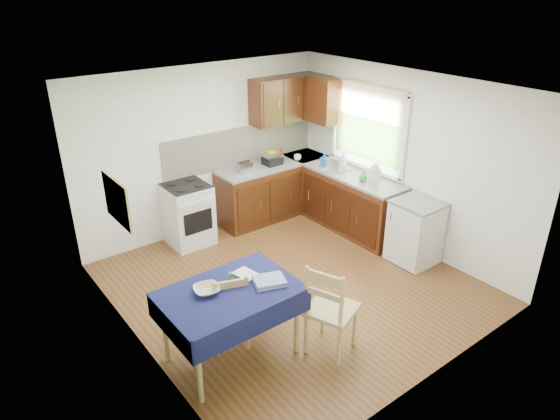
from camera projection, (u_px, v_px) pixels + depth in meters
floor at (292, 284)px, 6.42m from camera, size 4.20×4.20×0.00m
ceiling at (294, 88)px, 5.35m from camera, size 4.00×4.20×0.02m
wall_back at (204, 150)px, 7.39m from camera, size 4.00×0.02×2.50m
wall_front at (443, 270)px, 4.38m from camera, size 4.00×0.02×2.50m
wall_left at (131, 245)px, 4.78m from camera, size 0.02×4.20×2.50m
wall_right at (404, 160)px, 6.99m from camera, size 0.02×4.20×2.50m
base_cabinets at (309, 196)px, 7.88m from camera, size 1.90×2.30×0.86m
worktop_back at (273, 164)px, 7.91m from camera, size 1.90×0.60×0.04m
worktop_right at (354, 176)px, 7.45m from camera, size 0.60×1.70×0.04m
worktop_corner at (305, 156)px, 8.27m from camera, size 0.60×0.60×0.04m
splashback at (242, 145)px, 7.76m from camera, size 2.70×0.02×0.60m
upper_cabinets at (297, 99)px, 7.76m from camera, size 1.20×0.85×0.70m
stove at (188, 214)px, 7.24m from camera, size 0.60×0.61×0.92m
window at (368, 122)px, 7.30m from camera, size 0.04×1.48×1.26m
fridge at (415, 232)px, 6.77m from camera, size 0.58×0.60×0.89m
corkboard at (117, 201)px, 4.87m from camera, size 0.04×0.62×0.47m
dining_table at (230, 300)px, 4.91m from camera, size 1.33×0.90×0.81m
chair_far at (229, 308)px, 5.16m from camera, size 0.52×0.52×0.91m
chair_near at (330, 307)px, 5.03m from camera, size 0.61×0.61×1.06m
toaster at (244, 167)px, 7.52m from camera, size 0.23×0.14×0.18m
sandwich_press at (272, 160)px, 7.82m from camera, size 0.27×0.23×0.16m
sauce_bottle at (281, 156)px, 7.85m from camera, size 0.05×0.05×0.24m
yellow_packet at (271, 156)px, 7.93m from camera, size 0.14×0.10×0.18m
dish_rack at (337, 169)px, 7.62m from camera, size 0.38×0.29×0.18m
kettle at (375, 173)px, 7.15m from camera, size 0.17×0.17×0.28m
cup at (298, 157)px, 8.02m from camera, size 0.14×0.14×0.09m
soap_bottle_a at (343, 162)px, 7.48m from camera, size 0.16×0.16×0.32m
soap_bottle_b at (324, 159)px, 7.76m from camera, size 0.11×0.11×0.20m
soap_bottle_c at (363, 176)px, 7.17m from camera, size 0.14×0.14×0.16m
plate_bowl at (207, 290)px, 4.82m from camera, size 0.30×0.30×0.06m
book at (240, 278)px, 5.06m from camera, size 0.22×0.27×0.02m
spice_jar at (231, 276)px, 5.02m from camera, size 0.04×0.04×0.08m
tea_towel at (269, 281)px, 4.97m from camera, size 0.37×0.33×0.05m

